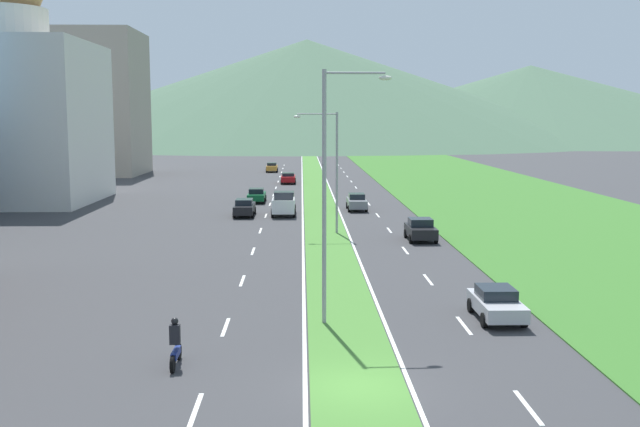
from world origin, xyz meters
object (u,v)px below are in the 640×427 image
at_px(car_1, 272,167).
at_px(car_2, 288,178).
at_px(car_4, 257,195).
at_px(motorcycle_rider, 175,346).
at_px(car_5, 421,229).
at_px(car_0, 244,207).
at_px(car_6, 496,303).
at_px(pickup_truck_0, 284,204).
at_px(street_lamp_near, 331,182).
at_px(car_3, 357,202).
at_px(street_lamp_mid, 332,164).

relative_size(car_1, car_2, 0.94).
xyz_separation_m(car_4, motorcycle_rider, (0.20, -52.30, -0.01)).
xyz_separation_m(car_5, motorcycle_rider, (-13.15, -27.39, -0.06)).
distance_m(car_0, car_6, 37.90).
distance_m(car_0, pickup_truck_0, 3.65).
bearing_deg(motorcycle_rider, street_lamp_near, -46.52).
height_order(car_3, car_6, car_3).
distance_m(street_lamp_near, motorcycle_rider, 9.60).
height_order(car_1, car_6, car_1).
distance_m(street_lamp_mid, car_6, 25.94).
height_order(street_lamp_near, car_0, street_lamp_near).
distance_m(car_4, motorcycle_rider, 52.30).
relative_size(car_0, pickup_truck_0, 0.89).
relative_size(car_2, motorcycle_rider, 2.35).
distance_m(car_1, car_4, 44.41).
relative_size(car_3, car_6, 1.09).
xyz_separation_m(street_lamp_near, car_3, (4.08, 39.91, -5.33)).
xyz_separation_m(car_0, car_2, (3.39, 33.74, -0.04)).
xyz_separation_m(street_lamp_mid, car_4, (-7.04, 21.56, -4.62)).
relative_size(car_2, car_5, 1.16).
xyz_separation_m(car_2, car_3, (7.10, -29.69, 0.05)).
xyz_separation_m(street_lamp_near, car_1, (-6.08, 91.25, -5.36)).
bearing_deg(car_2, car_4, 172.64).
relative_size(street_lamp_near, car_3, 2.41).
relative_size(street_lamp_near, motorcycle_rider, 5.42).
bearing_deg(car_1, car_2, -171.95).
distance_m(street_lamp_mid, pickup_truck_0, 12.88).
xyz_separation_m(street_lamp_near, car_4, (-5.96, 46.84, -5.38)).
bearing_deg(car_0, car_6, -158.72).
bearing_deg(car_4, car_5, -151.80).
distance_m(car_3, motorcycle_rider, 46.43).
bearing_deg(motorcycle_rider, pickup_truck_0, -3.92).
height_order(car_4, car_6, car_4).
bearing_deg(street_lamp_mid, car_4, 108.07).
height_order(street_lamp_near, pickup_truck_0, street_lamp_near).
bearing_deg(street_lamp_mid, street_lamp_near, -92.43).
distance_m(car_1, pickup_truck_0, 54.62).
bearing_deg(car_1, car_3, -168.81).
bearing_deg(car_4, car_0, 177.67).
height_order(street_lamp_mid, car_2, street_lamp_mid).
bearing_deg(car_2, motorcycle_rider, 177.91).
bearing_deg(car_3, car_5, 10.45).
height_order(car_4, car_5, car_5).
height_order(pickup_truck_0, motorcycle_rider, pickup_truck_0).
bearing_deg(pickup_truck_0, car_4, 17.01).
relative_size(street_lamp_near, car_2, 2.31).
height_order(street_lamp_near, street_lamp_mid, street_lamp_near).
bearing_deg(street_lamp_mid, car_1, 96.19).
bearing_deg(car_6, car_1, -171.58).
xyz_separation_m(car_0, pickup_truck_0, (3.54, 0.87, 0.19)).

